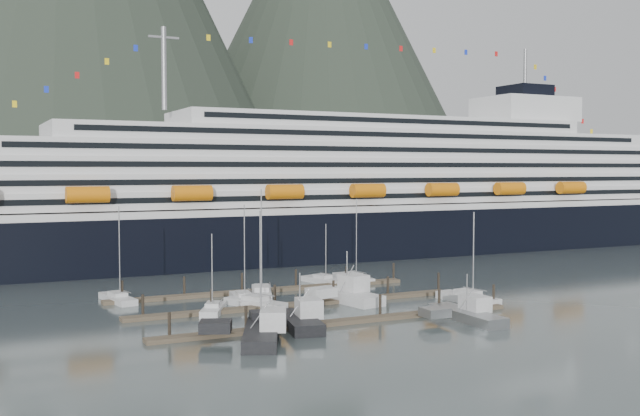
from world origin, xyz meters
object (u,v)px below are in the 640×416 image
at_px(sailboat_b, 244,299).
at_px(trawler_e, 346,295).
at_px(sailboat_e, 118,299).
at_px(trawler_a, 260,332).
at_px(sailboat_d, 261,294).
at_px(sailboat_h, 468,299).
at_px(sailboat_c, 255,304).
at_px(sailboat_f, 322,281).
at_px(trawler_b, 299,320).
at_px(trawler_c, 466,314).
at_px(sailboat_a, 213,310).
at_px(cruise_ship, 346,200).
at_px(sailboat_g, 353,278).

xyz_separation_m(sailboat_b, trawler_e, (13.24, -5.97, 0.56)).
bearing_deg(sailboat_e, trawler_a, -172.99).
height_order(sailboat_d, sailboat_h, sailboat_d).
bearing_deg(sailboat_d, sailboat_c, 172.84).
height_order(sailboat_f, trawler_b, sailboat_f).
relative_size(trawler_c, trawler_e, 0.99).
height_order(sailboat_a, sailboat_c, sailboat_c).
bearing_deg(cruise_ship, trawler_b, -122.17).
xyz_separation_m(sailboat_c, sailboat_d, (3.76, 7.26, 0.02)).
bearing_deg(trawler_c, trawler_e, 22.04).
bearing_deg(sailboat_d, sailboat_f, -40.49).
height_order(sailboat_h, trawler_c, sailboat_h).
relative_size(sailboat_c, trawler_e, 1.08).
bearing_deg(trawler_b, cruise_ship, -20.16).
xyz_separation_m(sailboat_f, sailboat_g, (5.75, -0.00, 0.02)).
xyz_separation_m(sailboat_f, sailboat_h, (10.67, -24.80, 0.04)).
bearing_deg(sailboat_c, trawler_b, 154.41).
bearing_deg(trawler_a, sailboat_h, -51.65).
height_order(sailboat_f, trawler_e, sailboat_f).
bearing_deg(trawler_e, trawler_c, -169.38).
relative_size(sailboat_b, trawler_a, 1.06).
bearing_deg(sailboat_c, trawler_c, -159.51).
height_order(sailboat_d, trawler_b, sailboat_d).
relative_size(sailboat_d, sailboat_g, 1.15).
relative_size(cruise_ship, sailboat_c, 15.38).
relative_size(sailboat_h, trawler_c, 1.07).
relative_size(trawler_a, trawler_e, 1.06).
bearing_deg(sailboat_b, trawler_a, 173.98).
bearing_deg(trawler_c, trawler_b, 76.08).
bearing_deg(sailboat_d, trawler_b, -169.92).
xyz_separation_m(sailboat_d, trawler_c, (16.45, -27.25, 0.39)).
bearing_deg(sailboat_d, sailboat_h, -104.58).
height_order(cruise_ship, trawler_a, cruise_ship).
bearing_deg(cruise_ship, trawler_e, -117.95).
bearing_deg(sailboat_e, cruise_ship, -66.07).
height_order(sailboat_h, trawler_b, sailboat_h).
bearing_deg(sailboat_h, trawler_c, 133.87).
bearing_deg(sailboat_b, trawler_e, -104.40).
bearing_deg(trawler_e, trawler_b, 123.24).
distance_m(sailboat_c, sailboat_d, 8.17).
bearing_deg(trawler_b, trawler_a, 134.11).
bearing_deg(sailboat_g, sailboat_c, 118.90).
relative_size(sailboat_d, sailboat_h, 1.23).
bearing_deg(sailboat_a, cruise_ship, -15.88).
bearing_deg(sailboat_e, sailboat_f, -94.94).
distance_m(sailboat_e, trawler_c, 48.51).
distance_m(sailboat_c, sailboat_g, 27.75).
height_order(sailboat_c, trawler_b, sailboat_c).
relative_size(sailboat_e, trawler_a, 1.04).
xyz_separation_m(sailboat_d, trawler_e, (9.26, -9.15, 0.54)).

